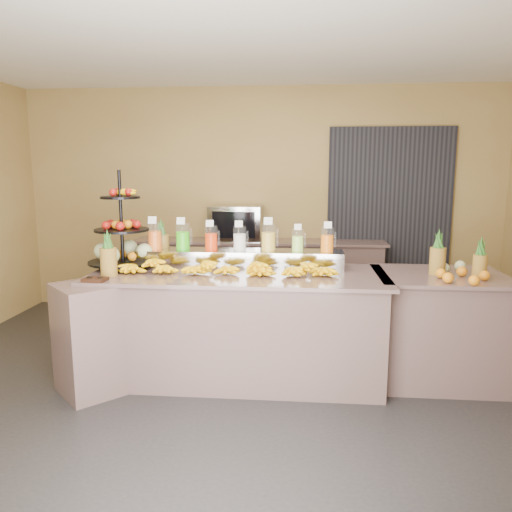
# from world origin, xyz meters

# --- Properties ---
(ground) EXTENTS (6.00, 6.00, 0.00)m
(ground) POSITION_xyz_m (0.00, 0.00, 0.00)
(ground) COLOR black
(ground) RESTS_ON ground
(room_envelope) EXTENTS (6.04, 5.02, 2.82)m
(room_envelope) POSITION_xyz_m (0.19, 0.79, 1.88)
(room_envelope) COLOR olive
(room_envelope) RESTS_ON ground
(buffet_counter) EXTENTS (2.75, 1.25, 0.93)m
(buffet_counter) POSITION_xyz_m (-0.12, 0.26, 0.47)
(buffet_counter) COLOR gray
(buffet_counter) RESTS_ON ground
(right_counter) EXTENTS (1.08, 0.88, 0.93)m
(right_counter) POSITION_xyz_m (1.70, 0.40, 0.47)
(right_counter) COLOR gray
(right_counter) RESTS_ON ground
(back_ledge) EXTENTS (3.10, 0.55, 0.93)m
(back_ledge) POSITION_xyz_m (0.00, 2.25, 0.47)
(back_ledge) COLOR gray
(back_ledge) RESTS_ON ground
(pitcher_tray) EXTENTS (1.85, 0.30, 0.15)m
(pitcher_tray) POSITION_xyz_m (-0.03, 0.58, 1.01)
(pitcher_tray) COLOR gray
(pitcher_tray) RESTS_ON buffet_counter
(juice_pitcher_orange_a) EXTENTS (0.13, 0.13, 0.31)m
(juice_pitcher_orange_a) POSITION_xyz_m (-0.81, 0.58, 1.19)
(juice_pitcher_orange_a) COLOR silver
(juice_pitcher_orange_a) RESTS_ON pitcher_tray
(juice_pitcher_green) EXTENTS (0.13, 0.13, 0.31)m
(juice_pitcher_green) POSITION_xyz_m (-0.55, 0.58, 1.18)
(juice_pitcher_green) COLOR silver
(juice_pitcher_green) RESTS_ON pitcher_tray
(juice_pitcher_orange_b) EXTENTS (0.12, 0.12, 0.28)m
(juice_pitcher_orange_b) POSITION_xyz_m (-0.29, 0.58, 1.18)
(juice_pitcher_orange_b) COLOR silver
(juice_pitcher_orange_b) RESTS_ON pitcher_tray
(juice_pitcher_milk) EXTENTS (0.12, 0.12, 0.28)m
(juice_pitcher_milk) POSITION_xyz_m (-0.03, 0.58, 1.18)
(juice_pitcher_milk) COLOR silver
(juice_pitcher_milk) RESTS_ON pitcher_tray
(juice_pitcher_lemon) EXTENTS (0.13, 0.14, 0.32)m
(juice_pitcher_lemon) POSITION_xyz_m (0.23, 0.58, 1.19)
(juice_pitcher_lemon) COLOR silver
(juice_pitcher_lemon) RESTS_ON pitcher_tray
(juice_pitcher_lime) EXTENTS (0.11, 0.11, 0.26)m
(juice_pitcher_lime) POSITION_xyz_m (0.49, 0.58, 1.17)
(juice_pitcher_lime) COLOR silver
(juice_pitcher_lime) RESTS_ON pitcher_tray
(juice_pitcher_orange_c) EXTENTS (0.12, 0.12, 0.28)m
(juice_pitcher_orange_c) POSITION_xyz_m (0.75, 0.58, 1.17)
(juice_pitcher_orange_c) COLOR silver
(juice_pitcher_orange_c) RESTS_ON pitcher_tray
(banana_heap) EXTENTS (1.85, 0.17, 0.15)m
(banana_heap) POSITION_xyz_m (-0.09, 0.27, 0.99)
(banana_heap) COLOR yellow
(banana_heap) RESTS_ON buffet_counter
(fruit_stand) EXTENTS (0.67, 0.67, 0.86)m
(fruit_stand) POSITION_xyz_m (-1.03, 0.46, 1.15)
(fruit_stand) COLOR black
(fruit_stand) RESTS_ON buffet_counter
(condiment_caddy) EXTENTS (0.19, 0.15, 0.03)m
(condiment_caddy) POSITION_xyz_m (-1.09, -0.11, 0.94)
(condiment_caddy) COLOR black
(condiment_caddy) RESTS_ON buffet_counter
(pineapple_left_a) EXTENTS (0.14, 0.14, 0.39)m
(pineapple_left_a) POSITION_xyz_m (-1.06, 0.09, 1.07)
(pineapple_left_a) COLOR brown
(pineapple_left_a) RESTS_ON buffet_counter
(pineapple_left_b) EXTENTS (0.14, 0.14, 0.42)m
(pineapple_left_b) POSITION_xyz_m (-0.78, 0.70, 1.09)
(pineapple_left_b) COLOR brown
(pineapple_left_b) RESTS_ON buffet_counter
(right_fruit_pile) EXTENTS (0.43, 0.41, 0.23)m
(right_fruit_pile) POSITION_xyz_m (1.80, 0.25, 1.00)
(right_fruit_pile) COLOR brown
(right_fruit_pile) RESTS_ON right_counter
(oven_warmer) EXTENTS (0.64, 0.45, 0.42)m
(oven_warmer) POSITION_xyz_m (-0.28, 2.25, 1.14)
(oven_warmer) COLOR gray
(oven_warmer) RESTS_ON back_ledge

